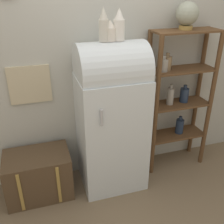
% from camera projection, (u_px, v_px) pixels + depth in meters
% --- Properties ---
extents(ground_plane, '(12.00, 12.00, 0.00)m').
position_uv_depth(ground_plane, '(119.00, 195.00, 2.80)').
color(ground_plane, '#7A664C').
extents(wall_back, '(7.00, 0.09, 2.70)m').
position_uv_depth(wall_back, '(102.00, 57.00, 2.69)').
color(wall_back, '#B7B7AD').
rests_on(wall_back, ground_plane).
extents(refrigerator, '(0.66, 0.59, 1.57)m').
position_uv_depth(refrigerator, '(111.00, 116.00, 2.67)').
color(refrigerator, silver).
rests_on(refrigerator, ground_plane).
extents(suitcase_trunk, '(0.66, 0.45, 0.48)m').
position_uv_depth(suitcase_trunk, '(39.00, 175.00, 2.73)').
color(suitcase_trunk, brown).
rests_on(suitcase_trunk, ground_plane).
extents(shelf_unit, '(0.73, 0.30, 1.61)m').
position_uv_depth(shelf_unit, '(178.00, 95.00, 2.94)').
color(shelf_unit, brown).
rests_on(shelf_unit, ground_plane).
extents(globe, '(0.23, 0.23, 0.27)m').
position_uv_depth(globe, '(187.00, 14.00, 2.58)').
color(globe, '#AD8942').
rests_on(globe, shelf_unit).
extents(vase_left, '(0.09, 0.09, 0.29)m').
position_uv_depth(vase_left, '(104.00, 26.00, 2.26)').
color(vase_left, beige).
rests_on(vase_left, refrigerator).
extents(vase_center, '(0.10, 0.10, 0.18)m').
position_uv_depth(vase_center, '(110.00, 31.00, 2.31)').
color(vase_center, silver).
rests_on(vase_center, refrigerator).
extents(vase_right, '(0.10, 0.10, 0.28)m').
position_uv_depth(vase_right, '(119.00, 26.00, 2.30)').
color(vase_right, white).
rests_on(vase_right, refrigerator).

